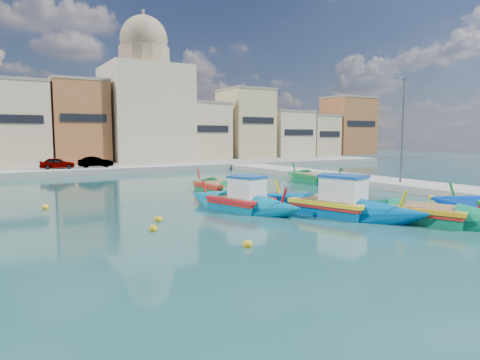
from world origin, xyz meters
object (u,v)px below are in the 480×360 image
object	(u,v)px
church_block	(145,100)
luzzu_green	(218,189)
luzzu_cyan_mid	(315,179)
quay_street_lamp	(402,129)
luzzu_blue_cabin	(241,203)
luzzu_turquoise_cabin	(334,207)
luzzu_cyan_south	(428,216)

from	to	relation	value
church_block	luzzu_green	size ratio (longest dim) A/B	2.41
church_block	luzzu_cyan_mid	world-z (taller)	church_block
quay_street_lamp	luzzu_blue_cabin	bearing A→B (deg)	-174.18
luzzu_blue_cabin	luzzu_cyan_mid	size ratio (longest dim) A/B	0.91
luzzu_turquoise_cabin	luzzu_cyan_mid	xyz separation A→B (m)	(8.55, 11.37, -0.10)
luzzu_cyan_mid	luzzu_green	bearing A→B (deg)	-171.24
luzzu_green	church_block	bearing A→B (deg)	80.71
luzzu_blue_cabin	luzzu_cyan_south	bearing A→B (deg)	-51.84
church_block	luzzu_turquoise_cabin	xyz separation A→B (m)	(-3.55, -38.93, -8.04)
church_block	luzzu_turquoise_cabin	distance (m)	39.91
luzzu_cyan_south	luzzu_cyan_mid	bearing A→B (deg)	67.39
quay_street_lamp	luzzu_turquoise_cabin	xyz separation A→B (m)	(-11.00, -4.93, -3.96)
church_block	luzzu_turquoise_cabin	size ratio (longest dim) A/B	1.95
luzzu_turquoise_cabin	luzzu_blue_cabin	size ratio (longest dim) A/B	1.21
luzzu_cyan_mid	luzzu_cyan_south	world-z (taller)	luzzu_cyan_mid
church_block	quay_street_lamp	size ratio (longest dim) A/B	2.39
luzzu_blue_cabin	luzzu_green	distance (m)	6.70
quay_street_lamp	luzzu_turquoise_cabin	world-z (taller)	quay_street_lamp
quay_street_lamp	luzzu_blue_cabin	size ratio (longest dim) A/B	0.99
quay_street_lamp	luzzu_cyan_south	xyz separation A→B (m)	(-8.67, -8.52, -4.06)
luzzu_blue_cabin	luzzu_cyan_mid	bearing A→B (deg)	33.80
quay_street_lamp	luzzu_green	bearing A→B (deg)	157.97
church_block	luzzu_green	bearing A→B (deg)	-99.29
luzzu_green	luzzu_cyan_south	xyz separation A→B (m)	(3.53, -13.46, 0.01)
luzzu_turquoise_cabin	luzzu_cyan_mid	distance (m)	14.23
quay_street_lamp	luzzu_green	distance (m)	13.78
luzzu_blue_cabin	luzzu_turquoise_cabin	bearing A→B (deg)	-47.12
luzzu_turquoise_cabin	luzzu_green	size ratio (longest dim) A/B	1.23
church_block	luzzu_blue_cabin	distance (m)	36.98
quay_street_lamp	luzzu_blue_cabin	world-z (taller)	quay_street_lamp
quay_street_lamp	luzzu_green	world-z (taller)	quay_street_lamp
luzzu_blue_cabin	luzzu_green	bearing A→B (deg)	72.38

